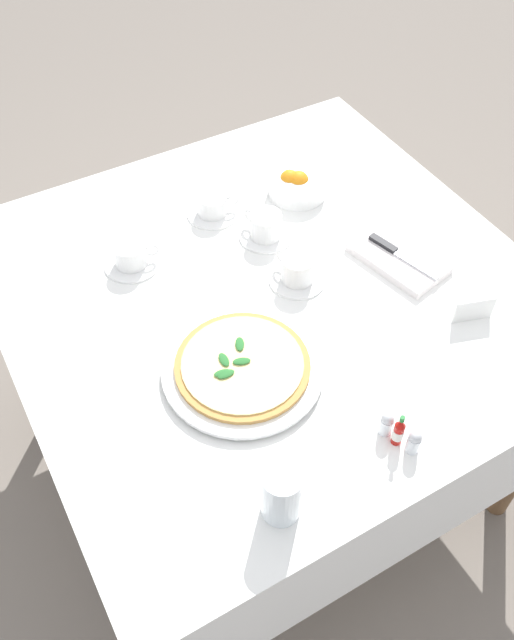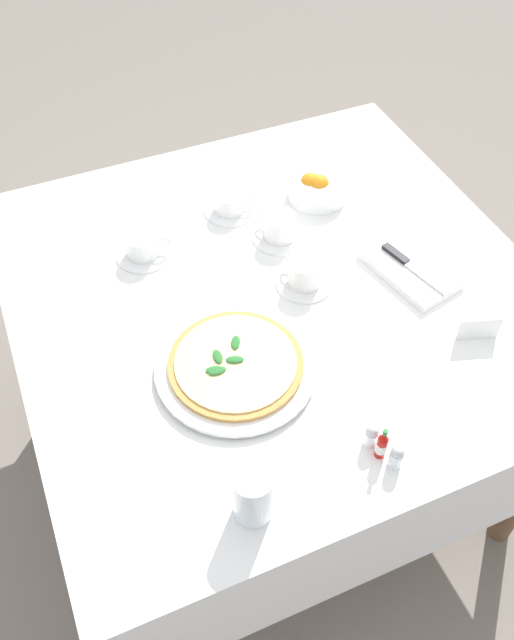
% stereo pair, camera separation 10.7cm
% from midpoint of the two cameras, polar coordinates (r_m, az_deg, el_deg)
% --- Properties ---
extents(ground_plane, '(8.00, 8.00, 0.00)m').
position_cam_midpoint_polar(ground_plane, '(2.12, 2.65, -11.10)').
color(ground_plane, slate).
extents(dining_table, '(1.17, 1.17, 0.74)m').
position_cam_midpoint_polar(dining_table, '(1.62, 3.40, -0.27)').
color(dining_table, white).
rests_on(dining_table, ground_plane).
extents(pizza_plate, '(0.33, 0.33, 0.02)m').
position_cam_midpoint_polar(pizza_plate, '(1.36, 0.43, -4.12)').
color(pizza_plate, white).
rests_on(pizza_plate, dining_table).
extents(pizza, '(0.27, 0.27, 0.02)m').
position_cam_midpoint_polar(pizza, '(1.35, 0.42, -3.77)').
color(pizza, '#C68E47').
rests_on(pizza, pizza_plate).
extents(coffee_cup_left_edge, '(0.13, 0.13, 0.07)m').
position_cam_midpoint_polar(coffee_cup_left_edge, '(1.63, 3.78, 7.70)').
color(coffee_cup_left_edge, white).
rests_on(coffee_cup_left_edge, dining_table).
extents(coffee_cup_near_right, '(0.13, 0.13, 0.06)m').
position_cam_midpoint_polar(coffee_cup_near_right, '(1.59, -7.77, 6.12)').
color(coffee_cup_near_right, white).
rests_on(coffee_cup_near_right, dining_table).
extents(coffee_cup_far_right, '(0.13, 0.13, 0.07)m').
position_cam_midpoint_polar(coffee_cup_far_right, '(1.52, 6.04, 3.84)').
color(coffee_cup_far_right, white).
rests_on(coffee_cup_far_right, dining_table).
extents(coffee_cup_center_back, '(0.13, 0.13, 0.06)m').
position_cam_midpoint_polar(coffee_cup_center_back, '(1.70, -0.53, 9.78)').
color(coffee_cup_center_back, white).
rests_on(coffee_cup_center_back, dining_table).
extents(water_glass_back_corner, '(0.07, 0.07, 0.12)m').
position_cam_midpoint_polar(water_glass_back_corner, '(1.17, 2.35, -14.84)').
color(water_glass_back_corner, white).
rests_on(water_glass_back_corner, dining_table).
extents(napkin_folded, '(0.24, 0.17, 0.02)m').
position_cam_midpoint_polar(napkin_folded, '(1.60, 14.69, 4.06)').
color(napkin_folded, white).
rests_on(napkin_folded, dining_table).
extents(dinner_knife, '(0.19, 0.07, 0.01)m').
position_cam_midpoint_polar(dinner_knife, '(1.59, 14.86, 4.36)').
color(dinner_knife, silver).
rests_on(dinner_knife, napkin_folded).
extents(citrus_bowl, '(0.15, 0.15, 0.06)m').
position_cam_midpoint_polar(citrus_bowl, '(1.76, 6.88, 10.96)').
color(citrus_bowl, white).
rests_on(citrus_bowl, dining_table).
extents(hot_sauce_bottle, '(0.02, 0.02, 0.08)m').
position_cam_midpoint_polar(hot_sauce_bottle, '(1.27, 13.15, -10.31)').
color(hot_sauce_bottle, '#B7140F').
rests_on(hot_sauce_bottle, dining_table).
extents(salt_shaker, '(0.03, 0.03, 0.06)m').
position_cam_midpoint_polar(salt_shaker, '(1.27, 14.12, -11.33)').
color(salt_shaker, white).
rests_on(salt_shaker, dining_table).
extents(pepper_shaker, '(0.03, 0.03, 0.06)m').
position_cam_midpoint_polar(pepper_shaker, '(1.28, 12.04, -9.72)').
color(pepper_shaker, white).
rests_on(pepper_shaker, dining_table).
extents(menu_card, '(0.03, 0.09, 0.06)m').
position_cam_midpoint_polar(menu_card, '(1.49, 20.25, -0.84)').
color(menu_card, white).
rests_on(menu_card, dining_table).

